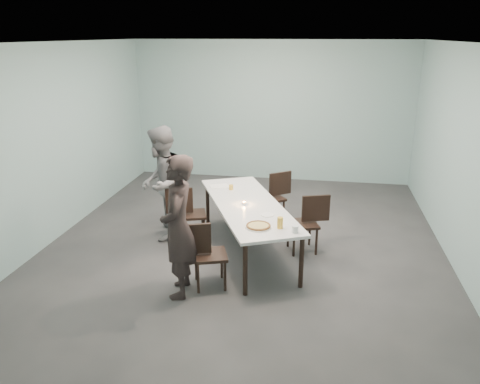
% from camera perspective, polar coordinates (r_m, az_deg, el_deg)
% --- Properties ---
extents(ground, '(7.00, 7.00, 0.00)m').
position_cam_1_polar(ground, '(7.39, 0.66, -6.14)').
color(ground, '#333335').
rests_on(ground, ground).
extents(room_shell, '(6.02, 7.02, 3.01)m').
position_cam_1_polar(room_shell, '(6.79, 0.72, 9.56)').
color(room_shell, '#8FB2B3').
rests_on(room_shell, ground).
extents(table, '(1.90, 2.74, 0.75)m').
position_cam_1_polar(table, '(6.86, 0.94, -1.87)').
color(table, white).
rests_on(table, ground).
extents(chair_near_left, '(0.65, 0.53, 0.87)m').
position_cam_1_polar(chair_near_left, '(5.99, -4.47, -7.12)').
color(chair_near_left, black).
rests_on(chair_near_left, ground).
extents(chair_far_left, '(0.65, 0.53, 0.87)m').
position_cam_1_polar(chair_far_left, '(7.32, -6.51, -2.25)').
color(chair_far_left, black).
rests_on(chair_far_left, ground).
extents(chair_near_right, '(0.65, 0.53, 0.87)m').
position_cam_1_polar(chair_near_right, '(7.01, 8.30, -3.31)').
color(chair_near_right, black).
rests_on(chair_near_right, ground).
extents(chair_far_right, '(0.63, 0.59, 0.87)m').
position_cam_1_polar(chair_far_right, '(8.05, 4.22, -0.21)').
color(chair_far_right, black).
rests_on(chair_far_right, ground).
extents(diner_near, '(0.54, 0.72, 1.79)m').
position_cam_1_polar(diner_near, '(5.71, -7.54, -4.26)').
color(diner_near, black).
rests_on(diner_near, ground).
extents(diner_far, '(0.81, 0.97, 1.79)m').
position_cam_1_polar(diner_far, '(7.38, -9.54, 1.04)').
color(diner_far, gray).
rests_on(diner_far, ground).
extents(pizza, '(0.34, 0.34, 0.04)m').
position_cam_1_polar(pizza, '(6.02, 2.25, -4.15)').
color(pizza, white).
rests_on(pizza, table).
extents(side_plate, '(0.18, 0.18, 0.01)m').
position_cam_1_polar(side_plate, '(6.42, 3.37, -2.79)').
color(side_plate, white).
rests_on(side_plate, table).
extents(beer_glass, '(0.08, 0.08, 0.15)m').
position_cam_1_polar(beer_glass, '(5.98, 4.91, -3.76)').
color(beer_glass, gold).
rests_on(beer_glass, table).
extents(water_tumbler, '(0.08, 0.08, 0.09)m').
position_cam_1_polar(water_tumbler, '(5.89, 6.73, -4.52)').
color(water_tumbler, silver).
rests_on(water_tumbler, table).
extents(tealight, '(0.06, 0.06, 0.05)m').
position_cam_1_polar(tealight, '(6.79, 0.50, -1.40)').
color(tealight, silver).
rests_on(tealight, table).
extents(amber_tumbler, '(0.07, 0.07, 0.08)m').
position_cam_1_polar(amber_tumbler, '(7.44, -1.10, 0.59)').
color(amber_tumbler, gold).
rests_on(amber_tumbler, table).
extents(menu, '(0.36, 0.32, 0.01)m').
position_cam_1_polar(menu, '(7.62, -2.53, 0.73)').
color(menu, silver).
rests_on(menu, table).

